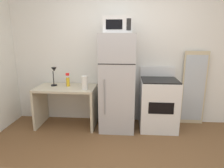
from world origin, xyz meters
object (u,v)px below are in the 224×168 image
object	(u,v)px
paper_towel_roll	(85,83)
refrigerator	(117,83)
desk	(67,99)
leaning_mirror	(194,88)
spray_bottle	(68,81)
oven_range	(158,104)
microwave	(118,25)
desk_lamp	(54,73)

from	to	relation	value
paper_towel_roll	refrigerator	distance (m)	0.58
desk	leaning_mirror	bearing A→B (deg)	6.42
spray_bottle	oven_range	distance (m)	1.71
desk	refrigerator	xyz separation A→B (m)	(0.95, -0.01, 0.34)
microwave	leaning_mirror	size ratio (longest dim) A/B	0.33
oven_range	leaning_mirror	xyz separation A→B (m)	(0.69, 0.26, 0.23)
spray_bottle	oven_range	size ratio (longest dim) A/B	0.23
refrigerator	microwave	distance (m)	0.98
desk	desk_lamp	xyz separation A→B (m)	(-0.23, 0.06, 0.47)
spray_bottle	leaning_mirror	xyz separation A→B (m)	(2.35, 0.21, -0.15)
desk_lamp	refrigerator	distance (m)	1.19
refrigerator	oven_range	world-z (taller)	refrigerator
paper_towel_roll	microwave	xyz separation A→B (m)	(0.56, 0.11, 0.97)
desk	microwave	distance (m)	1.63
refrigerator	microwave	world-z (taller)	microwave
refrigerator	paper_towel_roll	bearing A→B (deg)	-166.80
desk_lamp	refrigerator	xyz separation A→B (m)	(1.18, -0.08, -0.14)
paper_towel_roll	spray_bottle	bearing A→B (deg)	149.94
spray_bottle	paper_towel_roll	bearing A→B (deg)	-30.06
refrigerator	oven_range	distance (m)	0.84
leaning_mirror	desk	bearing A→B (deg)	-173.58
leaning_mirror	paper_towel_roll	bearing A→B (deg)	-168.24
desk	refrigerator	size ratio (longest dim) A/B	0.63
desk_lamp	oven_range	world-z (taller)	desk_lamp
paper_towel_roll	oven_range	bearing A→B (deg)	6.96
desk_lamp	microwave	world-z (taller)	microwave
desk_lamp	paper_towel_roll	size ratio (longest dim) A/B	1.47
paper_towel_roll	refrigerator	xyz separation A→B (m)	(0.56, 0.13, -0.02)
refrigerator	spray_bottle	bearing A→B (deg)	175.23
desk	desk_lamp	bearing A→B (deg)	164.58
leaning_mirror	refrigerator	bearing A→B (deg)	-168.81
desk	desk_lamp	distance (m)	0.53
spray_bottle	oven_range	xyz separation A→B (m)	(1.67, -0.05, -0.38)
oven_range	refrigerator	bearing A→B (deg)	-177.91
leaning_mirror	microwave	bearing A→B (deg)	-168.00
microwave	desk	bearing A→B (deg)	177.85
microwave	leaning_mirror	xyz separation A→B (m)	(1.43, 0.30, -1.14)
oven_range	spray_bottle	bearing A→B (deg)	178.28
paper_towel_roll	spray_bottle	distance (m)	0.42
desk	microwave	bearing A→B (deg)	-2.15
paper_towel_roll	leaning_mirror	distance (m)	2.04
desk_lamp	leaning_mirror	bearing A→B (deg)	4.46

